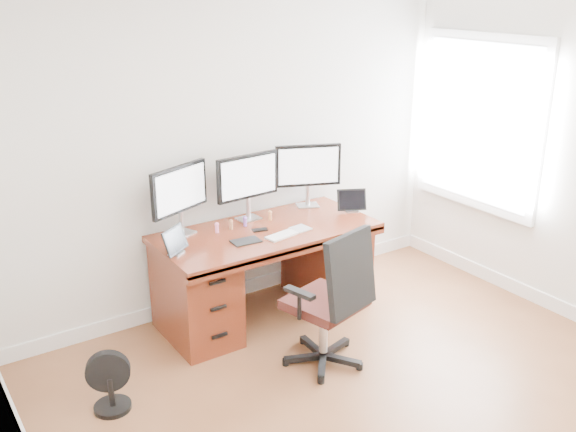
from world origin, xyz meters
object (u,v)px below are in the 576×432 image
office_chair (329,321)px  floor_fan (110,382)px  monitor_center (248,179)px  desk (265,269)px  keyboard (282,235)px

office_chair → floor_fan: size_ratio=2.54×
office_chair → floor_fan: bearing=151.9°
floor_fan → monitor_center: monitor_center is taller
monitor_center → office_chair: bearing=-94.5°
office_chair → monitor_center: bearing=75.1°
desk → office_chair: size_ratio=1.66×
office_chair → floor_fan: 1.49m
floor_fan → keyboard: (1.47, 0.29, 0.56)m
office_chair → keyboard: size_ratio=4.03×
floor_fan → monitor_center: size_ratio=0.73×
office_chair → monitor_center: monitor_center is taller
desk → keyboard: size_ratio=6.70×
desk → office_chair: office_chair is taller
desk → office_chair: 0.86m
floor_fan → keyboard: bearing=33.2°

